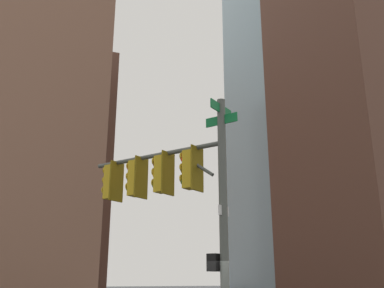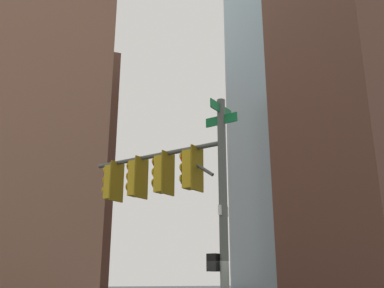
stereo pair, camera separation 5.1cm
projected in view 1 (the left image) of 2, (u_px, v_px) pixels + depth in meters
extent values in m
cylinder|color=#4C514C|center=(224.00, 228.00, 10.11)|extent=(0.21, 0.21, 6.52)
cylinder|color=#4C514C|center=(155.00, 156.00, 11.87)|extent=(2.66, 3.50, 0.12)
cylinder|color=#4C514C|center=(196.00, 165.00, 11.01)|extent=(0.69, 0.88, 0.75)
cube|color=#0F6B33|center=(221.00, 109.00, 11.01)|extent=(0.84, 0.64, 0.24)
cube|color=#0F6B33|center=(221.00, 120.00, 10.92)|extent=(0.57, 0.75, 0.24)
cube|color=white|center=(223.00, 211.00, 10.23)|extent=(0.38, 0.29, 0.24)
cube|color=gold|center=(191.00, 169.00, 11.06)|extent=(0.48, 0.48, 1.00)
cube|color=#775E0F|center=(197.00, 169.00, 10.96)|extent=(0.46, 0.36, 1.16)
sphere|color=red|center=(185.00, 159.00, 11.26)|extent=(0.20, 0.20, 0.20)
cylinder|color=gold|center=(183.00, 157.00, 11.32)|extent=(0.21, 0.17, 0.23)
sphere|color=#4C330A|center=(184.00, 171.00, 11.17)|extent=(0.20, 0.20, 0.20)
cylinder|color=gold|center=(182.00, 168.00, 11.23)|extent=(0.21, 0.17, 0.23)
sphere|color=#0A3819|center=(184.00, 182.00, 11.08)|extent=(0.20, 0.20, 0.20)
cylinder|color=gold|center=(182.00, 179.00, 11.14)|extent=(0.21, 0.17, 0.23)
cube|color=gold|center=(162.00, 174.00, 11.55)|extent=(0.48, 0.48, 1.00)
cube|color=#775E0F|center=(168.00, 173.00, 11.45)|extent=(0.46, 0.36, 1.16)
sphere|color=#470A07|center=(157.00, 164.00, 11.75)|extent=(0.20, 0.20, 0.20)
cylinder|color=gold|center=(155.00, 162.00, 11.81)|extent=(0.21, 0.17, 0.23)
sphere|color=#F29E0C|center=(156.00, 175.00, 11.66)|extent=(0.20, 0.20, 0.20)
cylinder|color=gold|center=(155.00, 172.00, 11.72)|extent=(0.21, 0.17, 0.23)
sphere|color=#0A3819|center=(156.00, 186.00, 11.57)|extent=(0.20, 0.20, 0.20)
cylinder|color=gold|center=(154.00, 183.00, 11.63)|extent=(0.21, 0.17, 0.23)
cube|color=gold|center=(136.00, 178.00, 12.05)|extent=(0.48, 0.48, 1.00)
cube|color=#775E0F|center=(141.00, 177.00, 11.94)|extent=(0.46, 0.36, 1.16)
sphere|color=red|center=(131.00, 169.00, 12.24)|extent=(0.20, 0.20, 0.20)
cylinder|color=gold|center=(129.00, 166.00, 12.30)|extent=(0.21, 0.17, 0.23)
sphere|color=#4C330A|center=(130.00, 179.00, 12.15)|extent=(0.20, 0.20, 0.20)
cylinder|color=gold|center=(129.00, 176.00, 12.21)|extent=(0.21, 0.17, 0.23)
sphere|color=#0A3819|center=(130.00, 190.00, 12.06)|extent=(0.20, 0.20, 0.20)
cylinder|color=gold|center=(128.00, 187.00, 12.13)|extent=(0.21, 0.17, 0.23)
cube|color=gold|center=(112.00, 182.00, 12.54)|extent=(0.48, 0.48, 1.00)
cube|color=#775E0F|center=(117.00, 181.00, 12.44)|extent=(0.46, 0.36, 1.16)
sphere|color=#470A07|center=(107.00, 173.00, 12.73)|extent=(0.20, 0.20, 0.20)
cylinder|color=gold|center=(106.00, 170.00, 12.80)|extent=(0.21, 0.17, 0.23)
sphere|color=#F29E0C|center=(107.00, 183.00, 12.65)|extent=(0.20, 0.20, 0.20)
cylinder|color=gold|center=(105.00, 180.00, 12.71)|extent=(0.21, 0.17, 0.23)
sphere|color=#0A3819|center=(106.00, 193.00, 12.56)|extent=(0.20, 0.20, 0.20)
cylinder|color=gold|center=(105.00, 190.00, 12.62)|extent=(0.21, 0.17, 0.23)
cube|color=black|center=(215.00, 263.00, 10.01)|extent=(0.44, 0.42, 0.40)
cube|color=#EA5914|center=(210.00, 263.00, 10.08)|extent=(0.21, 0.17, 0.28)
cube|color=brown|center=(376.00, 54.00, 48.96)|extent=(19.98, 16.34, 53.05)
cube|color=#8CB2C6|center=(354.00, 39.00, 61.60)|extent=(30.35, 24.24, 69.69)
cube|color=brown|center=(31.00, 168.00, 65.62)|extent=(22.61, 14.93, 36.12)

